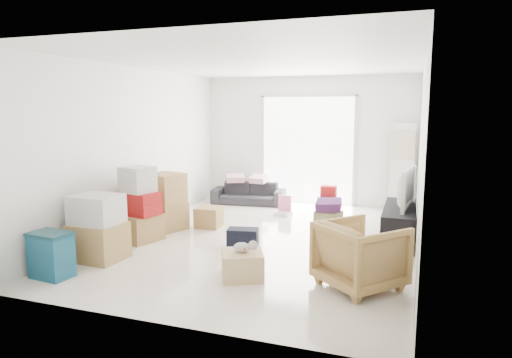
{
  "coord_description": "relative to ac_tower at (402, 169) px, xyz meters",
  "views": [
    {
      "loc": [
        2.18,
        -6.54,
        2.01
      ],
      "look_at": [
        -0.19,
        0.2,
        0.92
      ],
      "focal_mm": 32.0,
      "sensor_mm": 36.0,
      "label": 1
    }
  ],
  "objects": [
    {
      "name": "room_shell",
      "position": [
        -1.95,
        -2.65,
        0.48
      ],
      "size": [
        4.98,
        6.48,
        3.18
      ],
      "color": "white",
      "rests_on": "ground"
    },
    {
      "name": "sliding_door",
      "position": [
        -1.95,
        0.33,
        0.37
      ],
      "size": [
        2.1,
        0.04,
        2.33
      ],
      "color": "white",
      "rests_on": "room_shell"
    },
    {
      "name": "ac_tower",
      "position": [
        0.0,
        0.0,
        0.0
      ],
      "size": [
        0.45,
        0.3,
        1.75
      ],
      "primitive_type": "cube",
      "color": "silver",
      "rests_on": "room_shell"
    },
    {
      "name": "tv_console",
      "position": [
        0.05,
        -1.98,
        -0.61
      ],
      "size": [
        0.47,
        1.57,
        0.52
      ],
      "primitive_type": "cube",
      "color": "black",
      "rests_on": "room_shell"
    },
    {
      "name": "television",
      "position": [
        0.05,
        -1.98,
        -0.28
      ],
      "size": [
        0.73,
        1.12,
        0.14
      ],
      "primitive_type": "imported",
      "rotation": [
        0.0,
        0.0,
        1.44
      ],
      "color": "black",
      "rests_on": "tv_console"
    },
    {
      "name": "sofa",
      "position": [
        -3.11,
        -0.15,
        -0.57
      ],
      "size": [
        1.6,
        0.64,
        0.61
      ],
      "primitive_type": "imported",
      "rotation": [
        0.0,
        0.0,
        0.12
      ],
      "color": "#29282E",
      "rests_on": "room_shell"
    },
    {
      "name": "pillow_left",
      "position": [
        -3.42,
        -0.15,
        -0.2
      ],
      "size": [
        0.52,
        0.48,
        0.13
      ],
      "primitive_type": "cube",
      "rotation": [
        0.0,
        0.0,
        0.45
      ],
      "color": "#EEAEC1",
      "rests_on": "sofa"
    },
    {
      "name": "pillow_right",
      "position": [
        -2.9,
        -0.1,
        -0.21
      ],
      "size": [
        0.35,
        0.3,
        0.11
      ],
      "primitive_type": "cube",
      "rotation": [
        0.0,
        0.0,
        -0.13
      ],
      "color": "#EEAEC1",
      "rests_on": "sofa"
    },
    {
      "name": "armchair",
      "position": [
        -0.3,
        -4.11,
        -0.46
      ],
      "size": [
        1.11,
        1.11,
        0.84
      ],
      "primitive_type": "imported",
      "rotation": [
        0.0,
        0.0,
        2.43
      ],
      "color": "#A17747",
      "rests_on": "room_shell"
    },
    {
      "name": "storage_bins",
      "position": [
        -3.85,
        -5.02,
        -0.59
      ],
      "size": [
        0.51,
        0.38,
        0.56
      ],
      "rotation": [
        0.0,
        0.0,
        -0.1
      ],
      "color": "navy",
      "rests_on": "room_shell"
    },
    {
      "name": "box_stack_a",
      "position": [
        -3.75,
        -4.28,
        -0.45
      ],
      "size": [
        0.69,
        0.59,
        0.89
      ],
      "rotation": [
        0.0,
        0.0,
        -0.0
      ],
      "color": "tan",
      "rests_on": "room_shell"
    },
    {
      "name": "box_stack_b",
      "position": [
        -3.75,
        -3.31,
        -0.38
      ],
      "size": [
        0.7,
        0.7,
        1.15
      ],
      "rotation": [
        0.0,
        0.0,
        -0.25
      ],
      "color": "tan",
      "rests_on": "room_shell"
    },
    {
      "name": "box_stack_c",
      "position": [
        -3.72,
        -2.58,
        -0.41
      ],
      "size": [
        0.77,
        0.71,
        0.95
      ],
      "rotation": [
        0.0,
        0.0,
        -0.32
      ],
      "color": "tan",
      "rests_on": "room_shell"
    },
    {
      "name": "loose_box",
      "position": [
        -3.09,
        -2.2,
        -0.7
      ],
      "size": [
        0.44,
        0.44,
        0.34
      ],
      "primitive_type": "cube",
      "rotation": [
        0.0,
        0.0,
        0.07
      ],
      "color": "tan",
      "rests_on": "room_shell"
    },
    {
      "name": "duffel_bag",
      "position": [
        -2.1,
        -3.14,
        -0.73
      ],
      "size": [
        0.49,
        0.35,
        0.28
      ],
      "primitive_type": "cube",
      "rotation": [
        0.0,
        0.0,
        0.2
      ],
      "color": "black",
      "rests_on": "room_shell"
    },
    {
      "name": "ottoman",
      "position": [
        -1.07,
        -1.9,
        -0.69
      ],
      "size": [
        0.46,
        0.46,
        0.36
      ],
      "primitive_type": "cube",
      "rotation": [
        0.0,
        0.0,
        -0.33
      ],
      "color": "#9C915A",
      "rests_on": "room_shell"
    },
    {
      "name": "blanket",
      "position": [
        -1.07,
        -1.9,
        -0.44
      ],
      "size": [
        0.43,
        0.43,
        0.14
      ],
      "primitive_type": "cube",
      "rotation": [
        0.0,
        0.0,
        0.09
      ],
      "color": "#4E2357",
      "rests_on": "ottoman"
    },
    {
      "name": "kids_table",
      "position": [
        -1.29,
        -0.71,
        -0.47
      ],
      "size": [
        0.44,
        0.44,
        0.58
      ],
      "rotation": [
        0.0,
        0.0,
        -0.14
      ],
      "color": "#172FAD",
      "rests_on": "room_shell"
    },
    {
      "name": "toy_walker",
      "position": [
        -2.1,
        -0.95,
        -0.77
      ],
      "size": [
        0.32,
        0.29,
        0.38
      ],
      "rotation": [
        0.0,
        0.0,
        -0.18
      ],
      "color": "silver",
      "rests_on": "room_shell"
    },
    {
      "name": "wood_crate",
      "position": [
        -1.67,
        -4.28,
        -0.72
      ],
      "size": [
        0.64,
        0.64,
        0.32
      ],
      "primitive_type": "cube",
      "rotation": [
        0.0,
        0.0,
        0.45
      ],
      "color": "tan",
      "rests_on": "room_shell"
    },
    {
      "name": "plush_bunny",
      "position": [
        -1.64,
        -4.27,
        -0.49
      ],
      "size": [
        0.29,
        0.16,
        0.15
      ],
      "rotation": [
        0.0,
        0.0,
        -0.18
      ],
      "color": "#B2ADA8",
      "rests_on": "wood_crate"
    }
  ]
}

